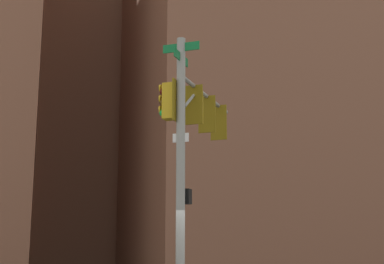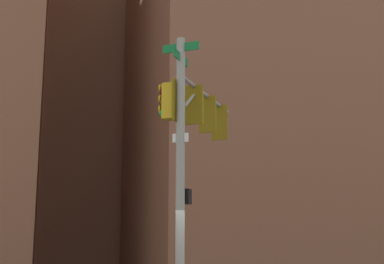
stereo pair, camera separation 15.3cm
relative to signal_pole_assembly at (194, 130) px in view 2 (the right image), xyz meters
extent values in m
cylinder|color=gray|center=(-0.63, -0.99, -1.26)|extent=(0.24, 0.24, 7.22)
cylinder|color=gray|center=(0.64, 0.84, 1.29)|extent=(2.62, 3.71, 0.12)
cylinder|color=gray|center=(-0.17, -0.33, 0.84)|extent=(0.66, 0.90, 0.75)
cube|color=#0F6B33|center=(-0.63, -0.99, 2.10)|extent=(0.89, 0.63, 0.24)
cube|color=#0F6B33|center=(-0.63, -0.99, 1.80)|extent=(0.61, 0.87, 0.24)
cube|color=white|center=(-0.63, -0.99, -0.44)|extent=(0.39, 0.28, 0.24)
cube|color=gold|center=(0.07, 0.03, 0.73)|extent=(0.47, 0.47, 1.00)
cube|color=#775E0F|center=(-0.03, -0.13, 0.73)|extent=(0.47, 0.34, 1.16)
sphere|color=#470A07|center=(0.19, 0.20, 1.03)|extent=(0.20, 0.20, 0.20)
cylinder|color=gold|center=(0.23, 0.25, 1.12)|extent=(0.21, 0.16, 0.23)
sphere|color=#4C330A|center=(0.19, 0.20, 0.73)|extent=(0.20, 0.20, 0.20)
cylinder|color=gold|center=(0.23, 0.25, 0.82)|extent=(0.21, 0.16, 0.23)
sphere|color=green|center=(0.19, 0.20, 0.43)|extent=(0.20, 0.20, 0.20)
cylinder|color=gold|center=(0.23, 0.25, 0.52)|extent=(0.21, 0.16, 0.23)
cube|color=gold|center=(0.78, 1.04, 0.73)|extent=(0.47, 0.47, 1.00)
cube|color=#775E0F|center=(0.67, 0.88, 0.73)|extent=(0.47, 0.34, 1.16)
sphere|color=#470A07|center=(0.89, 1.21, 1.03)|extent=(0.20, 0.20, 0.20)
cylinder|color=gold|center=(0.93, 1.26, 1.12)|extent=(0.21, 0.16, 0.23)
sphere|color=#F29E0C|center=(0.89, 1.21, 0.73)|extent=(0.20, 0.20, 0.20)
cylinder|color=gold|center=(0.93, 1.26, 0.82)|extent=(0.21, 0.16, 0.23)
sphere|color=#0A3819|center=(0.89, 1.21, 0.43)|extent=(0.20, 0.20, 0.20)
cylinder|color=gold|center=(0.93, 1.26, 0.52)|extent=(0.21, 0.16, 0.23)
cube|color=gold|center=(1.48, 2.05, 0.73)|extent=(0.47, 0.47, 1.00)
cube|color=#775E0F|center=(1.37, 1.89, 0.73)|extent=(0.47, 0.34, 1.16)
sphere|color=red|center=(1.59, 2.22, 1.03)|extent=(0.20, 0.20, 0.20)
cylinder|color=gold|center=(1.63, 2.27, 1.12)|extent=(0.21, 0.16, 0.23)
sphere|color=#4C330A|center=(1.59, 2.22, 0.73)|extent=(0.20, 0.20, 0.20)
cylinder|color=gold|center=(1.63, 2.27, 0.82)|extent=(0.21, 0.16, 0.23)
sphere|color=#0A3819|center=(1.59, 2.22, 0.43)|extent=(0.20, 0.20, 0.20)
cylinder|color=gold|center=(1.63, 2.27, 0.52)|extent=(0.21, 0.16, 0.23)
cube|color=gold|center=(-0.89, -0.80, 0.59)|extent=(0.47, 0.47, 1.00)
cube|color=#775E0F|center=(-0.73, -0.91, 0.59)|extent=(0.34, 0.47, 1.16)
sphere|color=#470A07|center=(-1.06, -0.69, 0.89)|extent=(0.20, 0.20, 0.20)
cylinder|color=gold|center=(-1.11, -0.65, 0.98)|extent=(0.16, 0.21, 0.23)
sphere|color=#4C330A|center=(-1.06, -0.69, 0.59)|extent=(0.20, 0.20, 0.20)
cylinder|color=gold|center=(-1.11, -0.65, 0.68)|extent=(0.16, 0.21, 0.23)
sphere|color=green|center=(-1.06, -0.69, 0.29)|extent=(0.20, 0.20, 0.20)
cylinder|color=gold|center=(-1.11, -0.65, 0.38)|extent=(0.16, 0.21, 0.23)
cube|color=black|center=(-0.47, -0.76, -1.99)|extent=(0.44, 0.41, 0.40)
cube|color=#EA5914|center=(-0.40, -0.65, -1.99)|extent=(0.22, 0.16, 0.28)
cube|color=brown|center=(5.60, 46.60, 13.88)|extent=(20.88, 15.94, 37.49)
camera|label=1|loc=(-4.30, -15.67, -3.46)|focal=54.21mm
camera|label=2|loc=(-4.15, -15.71, -3.46)|focal=54.21mm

